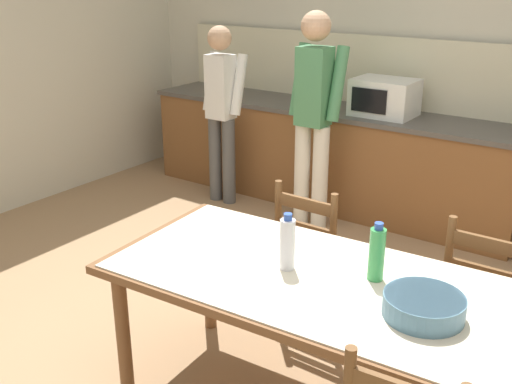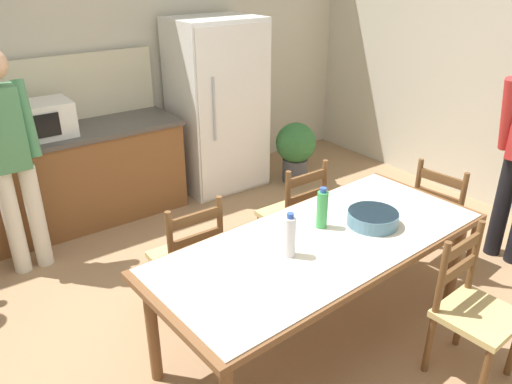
{
  "view_description": "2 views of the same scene",
  "coord_description": "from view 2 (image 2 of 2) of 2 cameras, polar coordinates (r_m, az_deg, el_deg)",
  "views": [
    {
      "loc": [
        1.46,
        -2.39,
        2.04
      ],
      "look_at": [
        -0.19,
        -0.03,
        0.96
      ],
      "focal_mm": 42.0,
      "sensor_mm": 36.0,
      "label": 1
    },
    {
      "loc": [
        -1.39,
        -2.15,
        2.29
      ],
      "look_at": [
        0.33,
        0.23,
        0.9
      ],
      "focal_mm": 35.0,
      "sensor_mm": 36.0,
      "label": 2
    }
  ],
  "objects": [
    {
      "name": "ground_plane",
      "position": [
        3.44,
        -2.4,
        -16.52
      ],
      "size": [
        8.32,
        8.32,
        0.0
      ],
      "primitive_type": "plane",
      "color": "#9E7A56"
    },
    {
      "name": "wall_back",
      "position": [
        5.08,
        -20.24,
        14.33
      ],
      "size": [
        6.52,
        0.12,
        2.9
      ],
      "primitive_type": "cube",
      "color": "beige",
      "rests_on": "ground"
    },
    {
      "name": "refrigerator",
      "position": [
        5.28,
        -4.4,
        9.79
      ],
      "size": [
        0.88,
        0.73,
        1.76
      ],
      "color": "white",
      "rests_on": "ground"
    },
    {
      "name": "microwave",
      "position": [
        4.62,
        -23.36,
        7.59
      ],
      "size": [
        0.5,
        0.39,
        0.3
      ],
      "color": "white",
      "rests_on": "kitchen_counter"
    },
    {
      "name": "dining_table",
      "position": [
        3.07,
        7.51,
        -6.57
      ],
      "size": [
        2.22,
        1.04,
        0.75
      ],
      "rotation": [
        0.0,
        0.0,
        0.06
      ],
      "color": "brown",
      "rests_on": "ground"
    },
    {
      "name": "bottle_near_centre",
      "position": [
        2.8,
        3.87,
        -5.06
      ],
      "size": [
        0.07,
        0.07,
        0.27
      ],
      "color": "silver",
      "rests_on": "dining_table"
    },
    {
      "name": "bottle_off_centre",
      "position": [
        3.11,
        7.57,
        -1.94
      ],
      "size": [
        0.07,
        0.07,
        0.27
      ],
      "color": "green",
      "rests_on": "dining_table"
    },
    {
      "name": "serving_bowl",
      "position": [
        3.23,
        13.2,
        -2.84
      ],
      "size": [
        0.32,
        0.32,
        0.09
      ],
      "color": "slate",
      "rests_on": "dining_table"
    },
    {
      "name": "chair_head_end",
      "position": [
        4.18,
        20.55,
        -2.67
      ],
      "size": [
        0.45,
        0.46,
        0.91
      ],
      "rotation": [
        0.0,
        0.0,
        1.69
      ],
      "color": "brown",
      "rests_on": "ground"
    },
    {
      "name": "chair_side_far_right",
      "position": [
        3.94,
        4.33,
        -2.69
      ],
      "size": [
        0.42,
        0.4,
        0.91
      ],
      "rotation": [
        0.0,
        0.0,
        3.15
      ],
      "color": "brown",
      "rests_on": "ground"
    },
    {
      "name": "chair_side_far_left",
      "position": [
        3.43,
        -7.75,
        -7.54
      ],
      "size": [
        0.42,
        0.4,
        0.91
      ],
      "rotation": [
        0.0,
        0.0,
        3.13
      ],
      "color": "brown",
      "rests_on": "ground"
    },
    {
      "name": "chair_side_near_right",
      "position": [
        3.21,
        23.53,
        -12.32
      ],
      "size": [
        0.45,
        0.43,
        0.91
      ],
      "rotation": [
        0.0,
        0.0,
        0.07
      ],
      "color": "brown",
      "rests_on": "ground"
    },
    {
      "name": "person_at_counter",
      "position": [
        4.09,
        -26.33,
        3.98
      ],
      "size": [
        0.44,
        0.3,
        1.74
      ],
      "rotation": [
        0.0,
        0.0,
        1.57
      ],
      "color": "silver",
      "rests_on": "ground"
    },
    {
      "name": "potted_plant",
      "position": [
        5.51,
        4.56,
        5.03
      ],
      "size": [
        0.44,
        0.44,
        0.67
      ],
      "color": "#4C4C51",
      "rests_on": "ground"
    }
  ]
}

